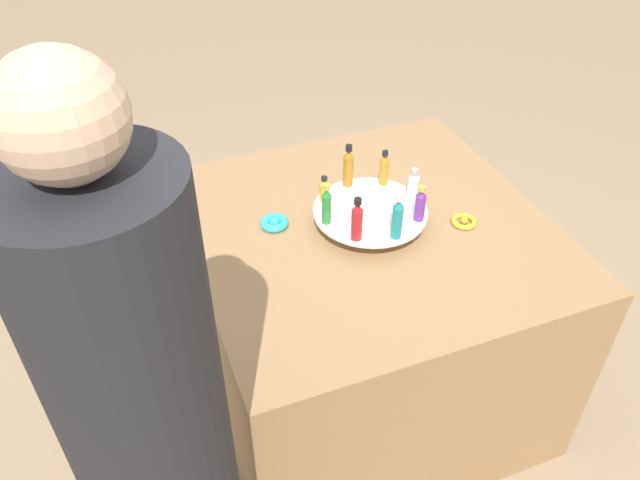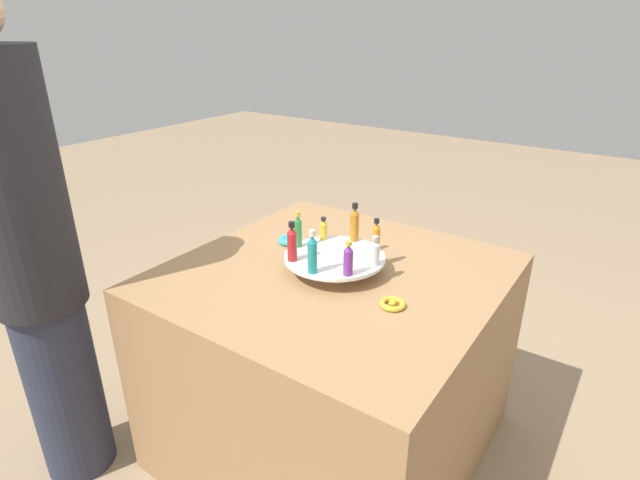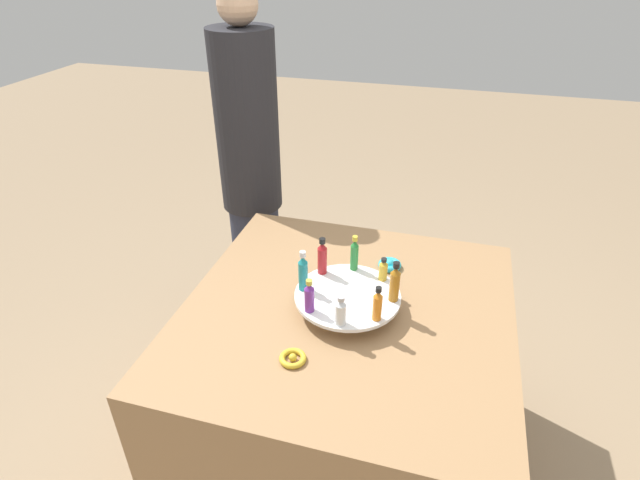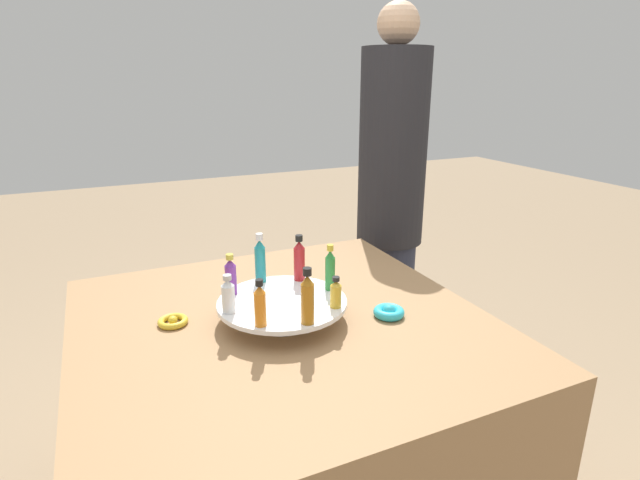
% 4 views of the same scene
% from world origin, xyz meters
% --- Properties ---
extents(ground_plane, '(12.00, 12.00, 0.00)m').
position_xyz_m(ground_plane, '(0.00, 0.00, 0.00)').
color(ground_plane, '#997F60').
extents(party_table, '(1.09, 1.09, 0.77)m').
position_xyz_m(party_table, '(0.00, 0.00, 0.39)').
color(party_table, '#9E754C').
rests_on(party_table, ground_plane).
extents(display_stand, '(0.35, 0.35, 0.06)m').
position_xyz_m(display_stand, '(0.00, 0.00, 0.82)').
color(display_stand, white).
rests_on(display_stand, party_table).
extents(bottle_clear, '(0.03, 0.03, 0.10)m').
position_xyz_m(bottle_clear, '(-0.01, 0.15, 0.88)').
color(bottle_clear, silver).
rests_on(bottle_clear, display_stand).
extents(bottle_orange, '(0.03, 0.03, 0.12)m').
position_xyz_m(bottle_orange, '(-0.11, 0.10, 0.89)').
color(bottle_orange, orange).
rests_on(bottle_orange, display_stand).
extents(bottle_amber, '(0.03, 0.03, 0.14)m').
position_xyz_m(bottle_amber, '(-0.15, -0.01, 0.90)').
color(bottle_amber, '#AD6B19').
rests_on(bottle_amber, display_stand).
extents(bottle_gold, '(0.03, 0.03, 0.08)m').
position_xyz_m(bottle_gold, '(-0.10, -0.11, 0.87)').
color(bottle_gold, gold).
rests_on(bottle_gold, display_stand).
extents(bottle_green, '(0.03, 0.03, 0.13)m').
position_xyz_m(bottle_green, '(0.01, -0.15, 0.90)').
color(bottle_green, '#288438').
rests_on(bottle_green, display_stand).
extents(bottle_red, '(0.03, 0.03, 0.14)m').
position_xyz_m(bottle_red, '(0.11, -0.10, 0.90)').
color(bottle_red, '#B21E23').
rests_on(bottle_red, display_stand).
extents(bottle_teal, '(0.03, 0.03, 0.15)m').
position_xyz_m(bottle_teal, '(0.15, 0.01, 0.90)').
color(bottle_teal, teal).
rests_on(bottle_teal, display_stand).
extents(bottle_purple, '(0.03, 0.03, 0.12)m').
position_xyz_m(bottle_purple, '(0.10, 0.11, 0.89)').
color(bottle_purple, '#702D93').
rests_on(bottle_purple, display_stand).
extents(ribbon_bow_gold, '(0.08, 0.08, 0.02)m').
position_xyz_m(ribbon_bow_gold, '(0.10, 0.28, 0.78)').
color(ribbon_bow_gold, gold).
rests_on(ribbon_bow_gold, party_table).
extents(ribbon_bow_teal, '(0.09, 0.09, 0.04)m').
position_xyz_m(ribbon_bow_teal, '(-0.10, -0.28, 0.79)').
color(ribbon_bow_teal, '#2DB7CC').
rests_on(ribbon_bow_teal, party_table).
extents(person_figure, '(0.29, 0.29, 1.69)m').
position_xyz_m(person_figure, '(0.65, -0.74, 0.85)').
color(person_figure, '#282D42').
rests_on(person_figure, ground_plane).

